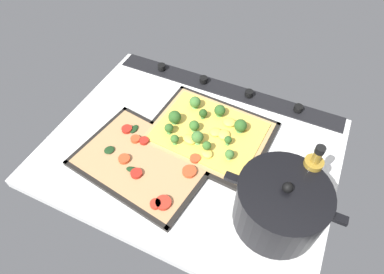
{
  "coord_description": "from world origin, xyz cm",
  "views": [
    {
      "loc": [
        -25.2,
        53.39,
        76.61
      ],
      "look_at": [
        0.37,
        -1.54,
        3.47
      ],
      "focal_mm": 30.51,
      "sensor_mm": 36.0,
      "label": 1
    }
  ],
  "objects_px": {
    "baking_tray_front": "(209,134)",
    "cooking_pot": "(280,205)",
    "broccoli_pizza": "(208,130)",
    "oil_bottle": "(307,177)",
    "veggie_pizza_back": "(144,161)",
    "baking_tray_back": "(143,162)"
  },
  "relations": [
    {
      "from": "baking_tray_front",
      "to": "broccoli_pizza",
      "type": "xyz_separation_m",
      "value": [
        0.0,
        0.0,
        0.02
      ]
    },
    {
      "from": "broccoli_pizza",
      "to": "oil_bottle",
      "type": "height_order",
      "value": "oil_bottle"
    },
    {
      "from": "veggie_pizza_back",
      "to": "oil_bottle",
      "type": "distance_m",
      "value": 0.44
    },
    {
      "from": "baking_tray_back",
      "to": "veggie_pizza_back",
      "type": "height_order",
      "value": "veggie_pizza_back"
    },
    {
      "from": "baking_tray_front",
      "to": "oil_bottle",
      "type": "xyz_separation_m",
      "value": [
        -0.3,
        0.09,
        0.08
      ]
    },
    {
      "from": "baking_tray_front",
      "to": "oil_bottle",
      "type": "distance_m",
      "value": 0.32
    },
    {
      "from": "baking_tray_back",
      "to": "cooking_pot",
      "type": "distance_m",
      "value": 0.39
    },
    {
      "from": "baking_tray_back",
      "to": "oil_bottle",
      "type": "bearing_deg",
      "value": -168.66
    },
    {
      "from": "oil_bottle",
      "to": "veggie_pizza_back",
      "type": "bearing_deg",
      "value": 11.64
    },
    {
      "from": "baking_tray_front",
      "to": "oil_bottle",
      "type": "relative_size",
      "value": 1.87
    },
    {
      "from": "broccoli_pizza",
      "to": "veggie_pizza_back",
      "type": "height_order",
      "value": "broccoli_pizza"
    },
    {
      "from": "baking_tray_front",
      "to": "broccoli_pizza",
      "type": "distance_m",
      "value": 0.02
    },
    {
      "from": "veggie_pizza_back",
      "to": "cooking_pot",
      "type": "bearing_deg",
      "value": 178.85
    },
    {
      "from": "baking_tray_back",
      "to": "cooking_pot",
      "type": "bearing_deg",
      "value": 178.66
    },
    {
      "from": "oil_bottle",
      "to": "broccoli_pizza",
      "type": "bearing_deg",
      "value": -16.3
    },
    {
      "from": "veggie_pizza_back",
      "to": "baking_tray_front",
      "type": "bearing_deg",
      "value": -125.72
    },
    {
      "from": "cooking_pot",
      "to": "baking_tray_front",
      "type": "bearing_deg",
      "value": -35.42
    },
    {
      "from": "baking_tray_front",
      "to": "baking_tray_back",
      "type": "xyz_separation_m",
      "value": [
        0.13,
        0.17,
        0.0
      ]
    },
    {
      "from": "broccoli_pizza",
      "to": "oil_bottle",
      "type": "distance_m",
      "value": 0.32
    },
    {
      "from": "cooking_pot",
      "to": "veggie_pizza_back",
      "type": "bearing_deg",
      "value": -1.15
    },
    {
      "from": "baking_tray_front",
      "to": "oil_bottle",
      "type": "bearing_deg",
      "value": 163.39
    },
    {
      "from": "baking_tray_front",
      "to": "cooking_pot",
      "type": "bearing_deg",
      "value": 144.58
    }
  ]
}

